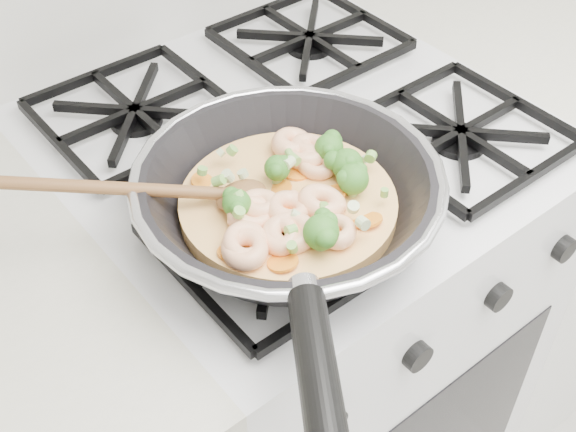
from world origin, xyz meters
TOP-DOWN VIEW (x-y plane):
  - stove at (0.00, 1.70)m, footprint 0.60×0.60m
  - counter_right at (0.80, 1.70)m, footprint 1.00×0.60m
  - skillet at (-0.13, 1.55)m, footprint 0.42×0.47m

SIDE VIEW (x-z plane):
  - counter_right at x=0.80m, z-range 0.00..0.90m
  - stove at x=0.00m, z-range 0.00..0.92m
  - skillet at x=-0.13m, z-range 0.91..1.01m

